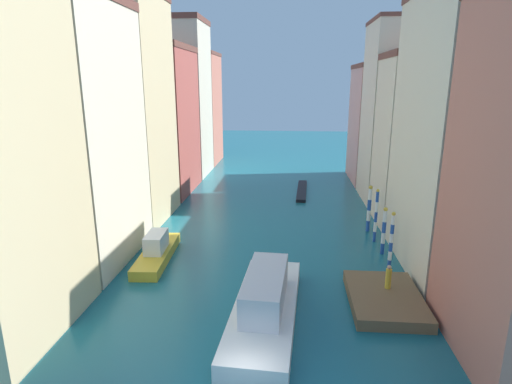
{
  "coord_description": "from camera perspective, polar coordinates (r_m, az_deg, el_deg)",
  "views": [
    {
      "loc": [
        1.81,
        -15.13,
        13.33
      ],
      "look_at": [
        -1.86,
        28.96,
        1.5
      ],
      "focal_mm": 28.99,
      "sensor_mm": 36.0,
      "label": 1
    }
  ],
  "objects": [
    {
      "name": "building_left_5",
      "position": [
        70.87,
        -8.1,
        11.31
      ],
      "size": [
        7.03,
        9.41,
        17.94
      ],
      "color": "#C6705B",
      "rests_on": "ground"
    },
    {
      "name": "person_on_dock",
      "position": [
        27.77,
        17.8,
        -11.17
      ],
      "size": [
        0.36,
        0.36,
        1.57
      ],
      "color": "gold",
      "rests_on": "waterfront_dock"
    },
    {
      "name": "building_left_3",
      "position": [
        52.01,
        -12.86,
        9.58
      ],
      "size": [
        7.03,
        10.99,
        17.53
      ],
      "color": "#B25147",
      "rests_on": "ground"
    },
    {
      "name": "vaporetto_white",
      "position": [
        24.55,
        1.28,
        -15.06
      ],
      "size": [
        4.16,
        11.66,
        2.87
      ],
      "color": "white",
      "rests_on": "ground"
    },
    {
      "name": "building_right_3",
      "position": [
        49.63,
        19.0,
        10.27
      ],
      "size": [
        7.03,
        8.34,
        19.88
      ],
      "color": "beige",
      "rests_on": "ground"
    },
    {
      "name": "mooring_pole_0",
      "position": [
        31.64,
        18.17,
        -6.33
      ],
      "size": [
        0.29,
        0.29,
        4.39
      ],
      "color": "#1E479E",
      "rests_on": "ground"
    },
    {
      "name": "building_right_2",
      "position": [
        41.83,
        21.47,
        6.6
      ],
      "size": [
        7.03,
        7.46,
        15.95
      ],
      "color": "beige",
      "rests_on": "ground"
    },
    {
      "name": "building_left_2",
      "position": [
        41.91,
        -17.37,
        10.71
      ],
      "size": [
        7.03,
        9.52,
        21.38
      ],
      "color": "beige",
      "rests_on": "ground"
    },
    {
      "name": "building_right_4",
      "position": [
        59.18,
        16.6,
        9.01
      ],
      "size": [
        7.03,
        10.23,
        15.6
      ],
      "color": "tan",
      "rests_on": "ground"
    },
    {
      "name": "mooring_pole_1",
      "position": [
        34.24,
        17.22,
        -5.06
      ],
      "size": [
        0.34,
        0.34,
        3.9
      ],
      "color": "#1E479E",
      "rests_on": "ground"
    },
    {
      "name": "gondola_black",
      "position": [
        51.85,
        6.35,
        0.19
      ],
      "size": [
        1.58,
        9.68,
        0.37
      ],
      "color": "black",
      "rests_on": "ground"
    },
    {
      "name": "building_left_1",
      "position": [
        33.03,
        -23.6,
        7.32
      ],
      "size": [
        7.03,
        10.43,
        19.25
      ],
      "color": "beige",
      "rests_on": "ground"
    },
    {
      "name": "building_right_1",
      "position": [
        32.3,
        26.69,
        7.35
      ],
      "size": [
        7.03,
        12.05,
        19.83
      ],
      "color": "beige",
      "rests_on": "ground"
    },
    {
      "name": "building_left_4",
      "position": [
        61.76,
        -10.09,
        12.52
      ],
      "size": [
        7.03,
        9.03,
        21.84
      ],
      "color": "beige",
      "rests_on": "ground"
    },
    {
      "name": "waterfront_dock",
      "position": [
        27.55,
        17.34,
        -13.87
      ],
      "size": [
        4.33,
        6.27,
        0.7
      ],
      "color": "brown",
      "rests_on": "ground"
    },
    {
      "name": "mooring_pole_3",
      "position": [
        38.97,
        15.34,
        -2.14
      ],
      "size": [
        0.36,
        0.36,
        4.33
      ],
      "color": "#1E479E",
      "rests_on": "ground"
    },
    {
      "name": "ground_plane",
      "position": [
        41.85,
        2.04,
        -3.61
      ],
      "size": [
        154.0,
        154.0,
        0.0
      ],
      "primitive_type": "plane",
      "color": "#196070"
    },
    {
      "name": "motorboat_0",
      "position": [
        33.07,
        -13.53,
        -7.92
      ],
      "size": [
        2.41,
        7.72,
        2.14
      ],
      "color": "gold",
      "rests_on": "ground"
    },
    {
      "name": "mooring_pole_2",
      "position": [
        36.54,
        16.22,
        -3.08
      ],
      "size": [
        0.27,
        0.27,
        4.68
      ],
      "color": "#1E479E",
      "rests_on": "ground"
    }
  ]
}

